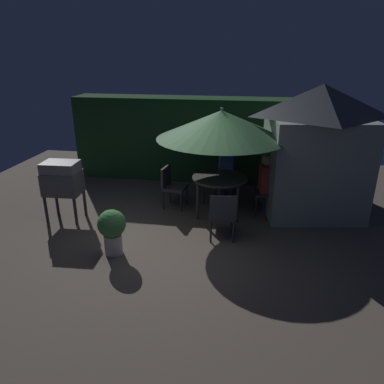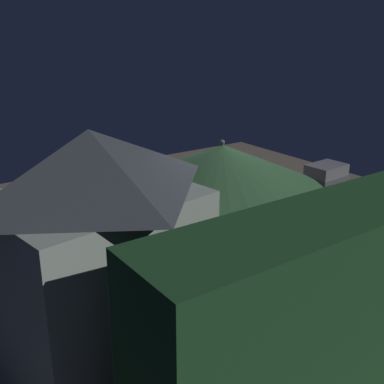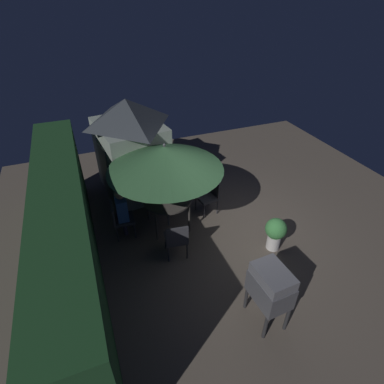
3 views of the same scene
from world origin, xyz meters
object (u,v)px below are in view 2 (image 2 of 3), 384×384
Objects in this scene: patio_umbrella at (222,166)px; potted_plant_by_shed at (222,202)px; chair_toward_house at (163,237)px; person_in_red at (166,270)px; person_in_blue at (274,280)px; chair_toward_hedge at (284,248)px; bbq_grill at (325,184)px; chair_near_shed at (161,293)px; chair_far_side at (278,303)px; patio_table at (220,250)px; garden_shed at (97,257)px.

patio_umbrella is 3.23× the size of potted_plant_by_shed.
chair_toward_house is 0.71× the size of person_in_red.
patio_umbrella is 2.01× the size of person_in_blue.
person_in_red reaches higher than chair_toward_house.
chair_toward_hedge is at bearing -140.71° from person_in_blue.
chair_toward_hedge is at bearing 25.94° from bbq_grill.
chair_toward_house is at bearing -87.19° from person_in_blue.
chair_toward_hedge is at bearing -179.19° from chair_near_shed.
bbq_grill is 0.95× the size of person_in_blue.
bbq_grill is 4.06m from person_in_red.
potted_plant_by_shed is at bearing -140.12° from person_in_red.
chair_near_shed is 0.71× the size of person_in_red.
chair_far_side is at bearing 92.59° from chair_toward_house.
patio_umbrella reaches higher than chair_near_shed.
bbq_grill is (-3.01, -0.81, 0.13)m from patio_table.
patio_umbrella is at bearing -7.76° from chair_toward_hedge.
person_in_blue reaches higher than chair_toward_hedge.
garden_shed is 2.07× the size of person_in_blue.
chair_toward_house is at bearing -87.41° from chair_far_side.
chair_toward_hedge is (1.96, 0.96, -0.33)m from bbq_grill.
potted_plant_by_shed is at bearing -129.21° from patio_umbrella.
patio_umbrella is 1.71m from chair_toward_hedge.
person_in_red reaches higher than patio_table.
garden_shed reaches higher than patio_umbrella.
chair_toward_hedge is 0.71× the size of person_in_red.
patio_table is 1.14m from patio_umbrella.
patio_table is 0.89× the size of person_in_blue.
chair_near_shed is at bearing 57.53° from chair_toward_house.
person_in_red is at bearing -166.10° from garden_shed.
person_in_red reaches higher than chair_toward_hedge.
chair_toward_house is at bearing -120.08° from person_in_red.
garden_shed is 4.26m from potted_plant_by_shed.
person_in_red is (0.87, -0.97, 0.26)m from chair_far_side.
garden_shed reaches higher than chair_near_shed.
person_in_red is at bearing -170.36° from chair_near_shed.
person_in_blue is at bearing 137.66° from chair_near_shed.
chair_far_side is at bearing 87.00° from person_in_blue.
potted_plant_by_shed is (-1.75, -0.78, -0.06)m from chair_toward_house.
patio_umbrella is at bearing 15.10° from bbq_grill.
chair_near_shed is (-0.86, -0.22, -0.81)m from garden_shed.
patio_table is 1.25× the size of chair_near_shed.
patio_umbrella is 2.82× the size of chair_toward_hedge.
garden_shed is 1.12m from person_in_red.
potted_plant_by_shed is (-1.58, -1.94, -0.25)m from patio_table.
person_in_red is at bearing 9.64° from patio_table.
person_in_blue is (-0.96, 0.87, 0.26)m from chair_near_shed.
chair_toward_house is 1.91m from potted_plant_by_shed.
chair_near_shed is at bearing 0.81° from chair_toward_hedge.
chair_toward_house is (0.16, -1.16, -1.34)m from patio_umbrella.
person_in_red is at bearing 0.43° from chair_toward_hedge.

